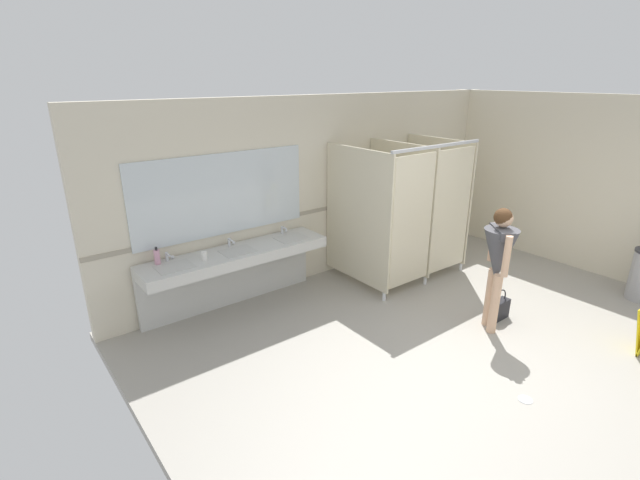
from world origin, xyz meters
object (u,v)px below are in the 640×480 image
paper_cup (204,256)px  person_standing (498,256)px  handbag (499,309)px  soap_dispenser (157,257)px

paper_cup → person_standing: bearing=-40.1°
person_standing → handbag: bearing=11.7°
person_standing → soap_dispenser: size_ratio=7.26×
person_standing → paper_cup: size_ratio=14.52×
handbag → paper_cup: size_ratio=3.84×
handbag → soap_dispenser: size_ratio=1.92×
soap_dispenser → paper_cup: 0.54m
handbag → paper_cup: (-2.99, 2.20, 0.77)m
person_standing → handbag: (0.31, 0.06, -0.83)m
handbag → paper_cup: bearing=143.6°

